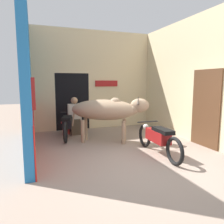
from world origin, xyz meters
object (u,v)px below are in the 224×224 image
Objects in this scene: motorcycle_near at (158,138)px; motorcycle_far at (68,124)px; cow at (108,110)px; plastic_stool at (66,128)px; shopkeeper_seated at (75,115)px.

motorcycle_near is 3.08m from motorcycle_far.
cow is 1.10× the size of motorcycle_near.
plastic_stool is at bearing 121.45° from motorcycle_near.
motorcycle_far is (-1.02, 0.99, -0.53)m from cow.
cow is 1.78m from motorcycle_near.
shopkeeper_seated is (-1.50, 2.83, 0.24)m from motorcycle_near.
cow is 1.87m from plastic_stool.
cow is 1.12× the size of motorcycle_far.
shopkeeper_seated is 3.01× the size of plastic_stool.
motorcycle_near is 1.02× the size of motorcycle_far.
motorcycle_near is 1.63× the size of shopkeeper_seated.
plastic_stool is at bearing 88.91° from motorcycle_far.
shopkeeper_seated is at bearing 117.90° from motorcycle_near.
motorcycle_far is (-1.79, 2.51, 0.00)m from motorcycle_near.
motorcycle_near is 3.21m from shopkeeper_seated.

